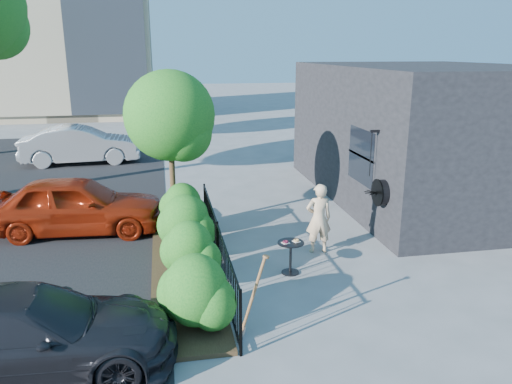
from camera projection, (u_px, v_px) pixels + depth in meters
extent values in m
plane|color=gray|center=(288.00, 266.00, 10.59)|extent=(120.00, 120.00, 0.00)
cube|color=black|center=(427.00, 132.00, 15.28)|extent=(6.00, 9.00, 4.00)
cube|color=black|center=(361.00, 156.00, 12.81)|extent=(0.04, 1.60, 1.40)
cube|color=black|center=(362.00, 156.00, 12.82)|extent=(0.05, 1.70, 0.06)
cylinder|color=black|center=(381.00, 192.00, 11.53)|extent=(0.18, 0.60, 0.60)
cylinder|color=black|center=(377.00, 193.00, 11.51)|extent=(0.03, 0.64, 0.64)
cube|color=black|center=(375.00, 131.00, 11.63)|extent=(0.25, 0.06, 0.06)
cylinder|color=black|center=(371.00, 154.00, 11.77)|extent=(0.02, 0.02, 1.05)
cylinder|color=black|center=(241.00, 323.00, 7.34)|extent=(0.05, 0.05, 1.10)
cylinder|color=black|center=(218.00, 247.00, 10.17)|extent=(0.05, 0.05, 1.10)
cylinder|color=black|center=(205.00, 204.00, 13.01)|extent=(0.05, 0.05, 1.10)
cube|color=black|center=(217.00, 223.00, 10.03)|extent=(0.03, 6.00, 0.03)
cube|color=black|center=(218.00, 267.00, 10.30)|extent=(0.03, 6.00, 0.03)
cylinder|color=black|center=(240.00, 320.00, 7.43)|extent=(0.02, 0.02, 1.04)
cylinder|color=black|center=(238.00, 313.00, 7.62)|extent=(0.02, 0.02, 1.04)
cylinder|color=black|center=(236.00, 307.00, 7.81)|extent=(0.02, 0.02, 1.04)
cylinder|color=black|center=(234.00, 301.00, 8.00)|extent=(0.02, 0.02, 1.04)
cylinder|color=black|center=(232.00, 295.00, 8.19)|extent=(0.02, 0.02, 1.04)
cylinder|color=black|center=(230.00, 289.00, 8.38)|extent=(0.02, 0.02, 1.04)
cylinder|color=black|center=(229.00, 284.00, 8.57)|extent=(0.02, 0.02, 1.04)
cylinder|color=black|center=(227.00, 279.00, 8.76)|extent=(0.02, 0.02, 1.04)
cylinder|color=black|center=(226.00, 274.00, 8.95)|extent=(0.02, 0.02, 1.04)
cylinder|color=black|center=(224.00, 269.00, 9.13)|extent=(0.02, 0.02, 1.04)
cylinder|color=black|center=(223.00, 265.00, 9.32)|extent=(0.02, 0.02, 1.04)
cylinder|color=black|center=(222.00, 261.00, 9.51)|extent=(0.02, 0.02, 1.04)
cylinder|color=black|center=(221.00, 257.00, 9.70)|extent=(0.02, 0.02, 1.04)
cylinder|color=black|center=(219.00, 253.00, 9.89)|extent=(0.02, 0.02, 1.04)
cylinder|color=black|center=(218.00, 249.00, 10.08)|extent=(0.02, 0.02, 1.04)
cylinder|color=black|center=(217.00, 245.00, 10.27)|extent=(0.02, 0.02, 1.04)
cylinder|color=black|center=(216.00, 242.00, 10.46)|extent=(0.02, 0.02, 1.04)
cylinder|color=black|center=(215.00, 238.00, 10.65)|extent=(0.02, 0.02, 1.04)
cylinder|color=black|center=(214.00, 235.00, 10.84)|extent=(0.02, 0.02, 1.04)
cylinder|color=black|center=(213.00, 232.00, 11.02)|extent=(0.02, 0.02, 1.04)
cylinder|color=black|center=(212.00, 229.00, 11.21)|extent=(0.02, 0.02, 1.04)
cylinder|color=black|center=(211.00, 226.00, 11.40)|extent=(0.02, 0.02, 1.04)
cylinder|color=black|center=(210.00, 223.00, 11.59)|extent=(0.02, 0.02, 1.04)
cylinder|color=black|center=(210.00, 220.00, 11.78)|extent=(0.02, 0.02, 1.04)
cylinder|color=black|center=(209.00, 218.00, 11.97)|extent=(0.02, 0.02, 1.04)
cylinder|color=black|center=(208.00, 215.00, 12.16)|extent=(0.02, 0.02, 1.04)
cylinder|color=black|center=(207.00, 212.00, 12.35)|extent=(0.02, 0.02, 1.04)
cylinder|color=black|center=(207.00, 210.00, 12.54)|extent=(0.02, 0.02, 1.04)
cylinder|color=black|center=(206.00, 208.00, 12.73)|extent=(0.02, 0.02, 1.04)
cylinder|color=black|center=(205.00, 205.00, 12.91)|extent=(0.02, 0.02, 1.04)
cube|color=#382616|center=(184.00, 273.00, 10.19)|extent=(1.30, 6.00, 0.08)
ellipsoid|color=#16601C|center=(196.00, 292.00, 7.95)|extent=(1.10, 1.10, 1.24)
ellipsoid|color=#16601C|center=(190.00, 254.00, 9.46)|extent=(1.10, 1.10, 1.24)
ellipsoid|color=#16601C|center=(186.00, 227.00, 10.88)|extent=(1.10, 1.10, 1.24)
ellipsoid|color=#16601C|center=(183.00, 208.00, 12.20)|extent=(1.10, 1.10, 1.24)
cylinder|color=#3F2B19|center=(173.00, 183.00, 12.50)|extent=(0.14, 0.14, 2.40)
sphere|color=#16601C|center=(170.00, 118.00, 12.05)|extent=(2.20, 2.20, 2.20)
sphere|color=#16601C|center=(183.00, 133.00, 12.00)|extent=(1.43, 1.43, 1.43)
cylinder|color=black|center=(291.00, 243.00, 10.09)|extent=(0.54, 0.54, 0.03)
cylinder|color=black|center=(291.00, 258.00, 10.18)|extent=(0.05, 0.05, 0.65)
cylinder|color=black|center=(290.00, 272.00, 10.27)|extent=(0.36, 0.36, 0.03)
cube|color=white|center=(286.00, 243.00, 10.04)|extent=(0.17, 0.17, 0.01)
cube|color=white|center=(296.00, 241.00, 10.12)|extent=(0.17, 0.17, 0.01)
torus|color=#440B16|center=(286.00, 242.00, 10.03)|extent=(0.12, 0.12, 0.04)
torus|color=#AC7649|center=(296.00, 240.00, 10.11)|extent=(0.12, 0.12, 0.04)
imported|color=#D2AF88|center=(319.00, 218.00, 11.13)|extent=(0.60, 0.41, 1.60)
cylinder|color=brown|center=(254.00, 294.00, 7.77)|extent=(0.42, 0.05, 1.25)
cube|color=gray|center=(242.00, 332.00, 7.92)|extent=(0.10, 0.19, 0.26)
cylinder|color=brown|center=(266.00, 257.00, 7.64)|extent=(0.11, 0.10, 0.06)
imported|color=#9C240D|center=(76.00, 205.00, 12.38)|extent=(4.34, 2.00, 1.44)
imported|color=#A7A7AC|center=(81.00, 145.00, 20.03)|extent=(4.67, 1.84, 1.51)
imported|color=black|center=(24.00, 333.00, 6.97)|extent=(4.25, 1.77, 1.23)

